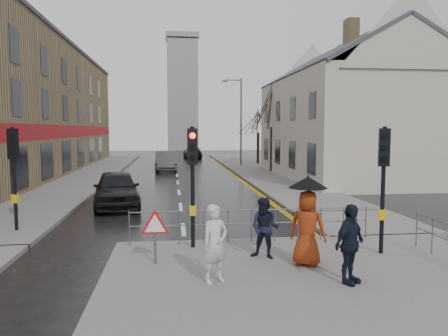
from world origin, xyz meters
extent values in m
plane|color=black|center=(0.00, 0.00, 0.00)|extent=(120.00, 120.00, 0.00)
cube|color=#605E5B|center=(3.00, -3.50, 0.07)|extent=(10.00, 9.00, 0.14)
cube|color=#605E5B|center=(-6.50, 23.00, 0.07)|extent=(4.00, 44.00, 0.14)
cube|color=#605E5B|center=(6.50, 25.00, 0.07)|extent=(4.00, 40.00, 0.14)
cube|color=#605E5B|center=(6.50, 3.00, 0.07)|extent=(4.00, 4.20, 0.14)
cube|color=#927C54|center=(-12.00, 22.00, 5.00)|extent=(8.00, 42.00, 10.00)
cube|color=#B2AA9B|center=(12.00, 18.00, 3.50)|extent=(9.00, 16.00, 7.00)
cube|color=#927C54|center=(10.50, 14.00, 9.20)|extent=(0.70, 0.90, 1.80)
cube|color=#927C54|center=(13.20, 22.00, 9.20)|extent=(0.70, 0.90, 1.80)
cube|color=gray|center=(1.50, 62.00, 9.00)|extent=(5.00, 5.00, 18.00)
cylinder|color=black|center=(0.20, 0.20, 1.84)|extent=(0.11, 0.11, 3.40)
cube|color=black|center=(0.20, 0.20, 2.99)|extent=(0.28, 0.22, 1.00)
cylinder|color=#FF0C07|center=(0.20, 0.06, 3.29)|extent=(0.16, 0.04, 0.16)
cylinder|color=black|center=(0.20, 0.06, 2.99)|extent=(0.16, 0.04, 0.16)
cylinder|color=black|center=(0.20, 0.06, 2.69)|extent=(0.16, 0.04, 0.16)
cube|color=gold|center=(0.20, 0.20, 1.19)|extent=(0.18, 0.14, 0.28)
cylinder|color=black|center=(5.20, -1.00, 1.84)|extent=(0.11, 0.11, 3.40)
cube|color=black|center=(5.20, -1.00, 2.99)|extent=(0.34, 0.30, 1.00)
cylinder|color=black|center=(5.15, -1.13, 3.29)|extent=(0.16, 0.09, 0.16)
cylinder|color=black|center=(5.15, -1.13, 2.99)|extent=(0.16, 0.09, 0.16)
cylinder|color=black|center=(5.15, -1.13, 2.69)|extent=(0.16, 0.09, 0.16)
cube|color=gold|center=(5.20, -1.00, 1.19)|extent=(0.22, 0.19, 0.28)
cylinder|color=black|center=(-5.50, 3.00, 1.84)|extent=(0.11, 0.11, 3.40)
cube|color=black|center=(-5.50, 3.00, 2.99)|extent=(0.34, 0.30, 1.00)
cylinder|color=black|center=(-5.45, 3.13, 3.29)|extent=(0.16, 0.09, 0.16)
cylinder|color=black|center=(-5.45, 3.13, 2.99)|extent=(0.16, 0.09, 0.16)
cylinder|color=black|center=(-5.45, 3.13, 2.69)|extent=(0.16, 0.09, 0.16)
cube|color=gold|center=(-5.50, 3.00, 1.19)|extent=(0.22, 0.19, 0.28)
cylinder|color=#595B5E|center=(-1.60, 0.60, 0.64)|extent=(0.04, 0.04, 1.00)
cylinder|color=#595B5E|center=(5.50, 0.60, 0.64)|extent=(0.04, 0.04, 1.00)
cylinder|color=#595B5E|center=(1.95, 0.60, 1.09)|extent=(7.10, 0.04, 0.04)
cylinder|color=#595B5E|center=(1.95, 0.60, 0.69)|extent=(7.10, 0.04, 0.04)
cylinder|color=#595B5E|center=(6.50, -0.50, 0.64)|extent=(0.04, 0.04, 1.00)
cylinder|color=#595B5E|center=(-0.80, -1.20, 0.56)|extent=(0.06, 0.06, 0.85)
cylinder|color=red|center=(-0.80, -1.20, 1.09)|extent=(0.80, 0.03, 0.80)
cylinder|color=white|center=(-0.80, -1.22, 1.09)|extent=(0.60, 0.03, 0.60)
cylinder|color=#595B5E|center=(6.00, 28.00, 4.14)|extent=(0.16, 0.16, 8.00)
cylinder|color=#595B5E|center=(5.30, 28.00, 7.94)|extent=(1.40, 0.10, 0.10)
cube|color=#595B5E|center=(4.50, 28.00, 7.84)|extent=(0.50, 0.25, 0.18)
cylinder|color=black|center=(7.50, 22.00, 1.89)|extent=(0.26, 0.26, 3.50)
cylinder|color=black|center=(8.00, 30.00, 1.64)|extent=(0.26, 0.26, 3.00)
imported|color=silver|center=(0.54, -2.70, 0.99)|extent=(0.74, 0.66, 1.71)
imported|color=black|center=(1.99, -1.07, 0.93)|extent=(0.96, 0.90, 1.58)
imported|color=maroon|center=(2.89, -1.77, 1.06)|extent=(1.08, 0.97, 1.85)
cylinder|color=black|center=(2.89, -1.77, 1.16)|extent=(0.02, 0.02, 2.05)
cone|color=black|center=(2.89, -1.77, 2.19)|extent=(0.96, 0.96, 0.28)
imported|color=black|center=(3.41, -3.12, 1.01)|extent=(1.07, 0.95, 1.73)
imported|color=black|center=(-2.84, 7.82, 0.81)|extent=(2.54, 4.99, 1.63)
imported|color=#404345|center=(-0.83, 24.81, 0.82)|extent=(1.75, 5.00, 1.65)
imported|color=black|center=(2.07, 39.68, 0.70)|extent=(2.17, 4.91, 1.40)
camera|label=1|loc=(-0.37, -11.91, 3.46)|focal=35.00mm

